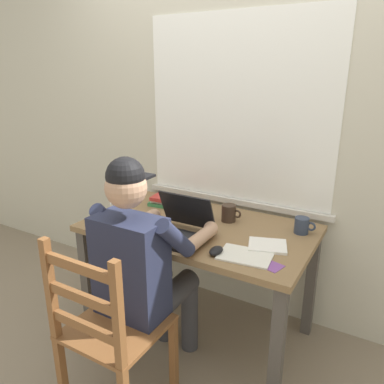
# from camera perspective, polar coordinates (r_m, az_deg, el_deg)

# --- Properties ---
(ground_plane) EXTENTS (8.00, 8.00, 0.00)m
(ground_plane) POSITION_cam_1_polar(r_m,az_deg,el_deg) (2.59, 0.94, -20.27)
(ground_plane) COLOR gray
(back_wall) EXTENTS (6.00, 0.08, 2.60)m
(back_wall) POSITION_cam_1_polar(r_m,az_deg,el_deg) (2.47, 6.46, 10.75)
(back_wall) COLOR beige
(back_wall) RESTS_ON ground
(desk) EXTENTS (1.32, 0.77, 0.74)m
(desk) POSITION_cam_1_polar(r_m,az_deg,el_deg) (2.25, 1.02, -7.46)
(desk) COLOR olive
(desk) RESTS_ON ground
(seated_person) EXTENTS (0.50, 0.60, 1.25)m
(seated_person) POSITION_cam_1_polar(r_m,az_deg,el_deg) (1.92, -7.30, -10.63)
(seated_person) COLOR #232842
(seated_person) RESTS_ON ground
(wooden_chair) EXTENTS (0.42, 0.42, 0.95)m
(wooden_chair) POSITION_cam_1_polar(r_m,az_deg,el_deg) (1.86, -12.56, -20.18)
(wooden_chair) COLOR brown
(wooden_chair) RESTS_ON ground
(laptop) EXTENTS (0.33, 0.32, 0.22)m
(laptop) POSITION_cam_1_polar(r_m,az_deg,el_deg) (2.07, -2.09, -5.34)
(laptop) COLOR black
(laptop) RESTS_ON desk
(computer_mouse) EXTENTS (0.06, 0.10, 0.03)m
(computer_mouse) POSITION_cam_1_polar(r_m,az_deg,el_deg) (1.89, 3.70, -8.94)
(computer_mouse) COLOR black
(computer_mouse) RESTS_ON desk
(coffee_mug_white) EXTENTS (0.11, 0.07, 0.09)m
(coffee_mug_white) POSITION_cam_1_polar(r_m,az_deg,el_deg) (2.39, -11.44, -2.57)
(coffee_mug_white) COLOR white
(coffee_mug_white) RESTS_ON desk
(coffee_mug_dark) EXTENTS (0.13, 0.09, 0.10)m
(coffee_mug_dark) POSITION_cam_1_polar(r_m,az_deg,el_deg) (2.27, 5.67, -3.22)
(coffee_mug_dark) COLOR #38281E
(coffee_mug_dark) RESTS_ON desk
(coffee_mug_spare) EXTENTS (0.12, 0.08, 0.09)m
(coffee_mug_spare) POSITION_cam_1_polar(r_m,az_deg,el_deg) (2.19, 16.46, -4.93)
(coffee_mug_spare) COLOR #2D384C
(coffee_mug_spare) RESTS_ON desk
(book_stack_main) EXTENTS (0.22, 0.19, 0.07)m
(book_stack_main) POSITION_cam_1_polar(r_m,az_deg,el_deg) (2.54, -3.99, -1.29)
(book_stack_main) COLOR #38844C
(book_stack_main) RESTS_ON desk
(book_stack_side) EXTENTS (0.20, 0.16, 0.05)m
(book_stack_side) POSITION_cam_1_polar(r_m,az_deg,el_deg) (2.31, 0.13, -3.57)
(book_stack_side) COLOR gray
(book_stack_side) RESTS_ON desk
(paper_pile_near_laptop) EXTENTS (0.24, 0.22, 0.01)m
(paper_pile_near_laptop) POSITION_cam_1_polar(r_m,az_deg,el_deg) (1.99, 11.46, -8.02)
(paper_pile_near_laptop) COLOR white
(paper_pile_near_laptop) RESTS_ON desk
(paper_pile_back_corner) EXTENTS (0.28, 0.21, 0.01)m
(paper_pile_back_corner) POSITION_cam_1_polar(r_m,az_deg,el_deg) (1.88, 8.16, -9.60)
(paper_pile_back_corner) COLOR silver
(paper_pile_back_corner) RESTS_ON desk
(landscape_photo_print) EXTENTS (0.15, 0.12, 0.00)m
(landscape_photo_print) POSITION_cam_1_polar(r_m,az_deg,el_deg) (1.83, 11.60, -10.82)
(landscape_photo_print) COLOR #7A4293
(landscape_photo_print) RESTS_ON desk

